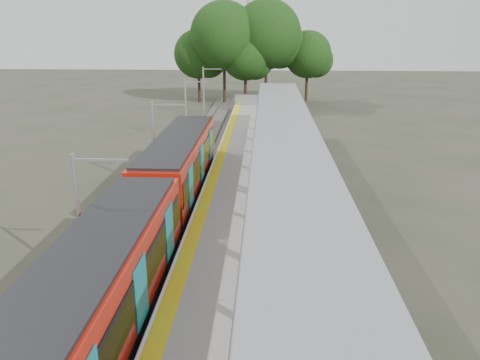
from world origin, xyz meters
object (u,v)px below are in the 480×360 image
Objects in this scene: bench_mid at (285,155)px; litter_bin at (277,163)px; bench_far at (279,133)px; info_pillar_near at (265,252)px; train at (151,207)px; info_pillar_far at (271,187)px.

bench_mid is 1.61m from litter_bin.
bench_far is 1.04× the size of info_pillar_near.
info_pillar_far is (5.37, 3.89, -0.33)m from train.
bench_far is 7.98m from litter_bin.
litter_bin is (-0.35, -7.98, -0.13)m from bench_far.
bench_far reaches higher than bench_mid.
train is 6.12m from info_pillar_near.
bench_far is at bearing 88.96° from info_pillar_far.
train is 16.62× the size of info_pillar_near.
info_pillar_near is at bearing -34.11° from train.
info_pillar_far is 5.40m from litter_bin.
bench_far is at bearing 87.49° from litter_bin.
info_pillar_near is at bearing -69.29° from bench_far.
info_pillar_far is (-0.75, -13.36, 0.12)m from bench_far.
info_pillar_far reaches higher than litter_bin.
litter_bin is at bearing 87.92° from info_pillar_far.
train is at bearing -121.90° from litter_bin.
train is 16.43× the size of bench_mid.
train is 10.94m from litter_bin.
litter_bin is (-0.54, -1.51, -0.12)m from bench_mid.
info_pillar_near is at bearing -93.22° from litter_bin.
train reaches higher than litter_bin.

